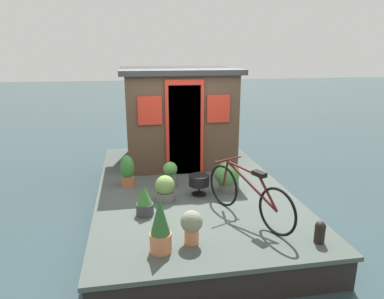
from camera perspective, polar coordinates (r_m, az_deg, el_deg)
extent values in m
plane|color=#2D4247|center=(6.48, -0.31, -9.65)|extent=(60.00, 60.00, 0.00)
cube|color=#424C47|center=(6.30, -0.32, -5.92)|extent=(5.25, 3.19, 0.06)
cube|color=black|center=(6.39, -0.31, -7.94)|extent=(5.14, 3.12, 0.42)
cube|color=#4C3828|center=(7.49, -2.30, 5.22)|extent=(1.85, 2.14, 1.86)
cube|color=#28282B|center=(7.38, -2.39, 12.75)|extent=(2.05, 2.34, 0.10)
cube|color=#19334C|center=(6.59, -1.18, 3.06)|extent=(0.04, 0.60, 1.70)
cube|color=red|center=(6.57, -1.18, 3.47)|extent=(0.03, 0.72, 1.80)
cube|color=red|center=(6.64, 4.32, 6.63)|extent=(0.03, 0.44, 0.52)
cube|color=red|center=(6.45, -6.88, 6.29)|extent=(0.03, 0.44, 0.52)
torus|color=black|center=(5.38, 5.13, -5.86)|extent=(0.60, 0.29, 0.64)
torus|color=black|center=(4.66, 13.67, -9.80)|extent=(0.60, 0.29, 0.64)
cylinder|color=#4C1414|center=(4.90, 9.52, -5.68)|extent=(0.94, 0.44, 0.44)
cylinder|color=#4C1414|center=(4.95, 8.24, -3.05)|extent=(0.61, 0.29, 0.06)
cylinder|color=#4C1414|center=(4.69, 12.25, -7.01)|extent=(0.36, 0.18, 0.40)
cylinder|color=#4C1414|center=(5.28, 5.48, -3.94)|extent=(0.13, 0.08, 0.42)
cube|color=black|center=(4.72, 10.89, -3.91)|extent=(0.22, 0.17, 0.06)
cylinder|color=#4C1414|center=(5.17, 5.85, -1.63)|extent=(0.22, 0.47, 0.02)
cylinder|color=#C6754C|center=(4.45, -0.07, -13.86)|extent=(0.18, 0.18, 0.19)
sphere|color=gray|center=(4.36, -0.07, -11.65)|extent=(0.27, 0.27, 0.27)
cylinder|color=#38383D|center=(5.19, -7.67, -9.59)|extent=(0.25, 0.25, 0.17)
cone|color=#387533|center=(5.10, -7.76, -7.36)|extent=(0.23, 0.23, 0.27)
cylinder|color=slate|center=(6.16, -3.55, -4.97)|extent=(0.23, 0.23, 0.24)
sphere|color=#4C8942|center=(6.09, -3.58, -3.17)|extent=(0.25, 0.25, 0.25)
cylinder|color=slate|center=(6.01, 5.70, -6.00)|extent=(0.27, 0.27, 0.15)
sphere|color=#4C8942|center=(5.93, 5.75, -4.01)|extent=(0.41, 0.41, 0.41)
cylinder|color=#B2603D|center=(6.29, -10.38, -5.06)|extent=(0.23, 0.23, 0.18)
ellipsoid|color=#387533|center=(6.21, -10.49, -2.93)|extent=(0.25, 0.25, 0.45)
cylinder|color=#C6754C|center=(4.29, -5.11, -14.80)|extent=(0.26, 0.26, 0.23)
cone|color=#2D602D|center=(4.13, -5.23, -10.69)|extent=(0.23, 0.23, 0.45)
cylinder|color=slate|center=(5.65, -4.39, -7.52)|extent=(0.30, 0.30, 0.14)
sphere|color=#70934C|center=(5.58, -4.43, -5.81)|extent=(0.32, 0.32, 0.32)
cylinder|color=black|center=(5.76, 1.15, -5.02)|extent=(0.34, 0.34, 0.17)
cylinder|color=black|center=(5.82, 1.14, -6.58)|extent=(0.04, 0.04, 0.17)
cylinder|color=black|center=(5.85, 1.13, -7.25)|extent=(0.24, 0.24, 0.02)
cylinder|color=black|center=(4.72, 20.04, -12.85)|extent=(0.13, 0.13, 0.22)
sphere|color=black|center=(4.67, 20.17, -11.68)|extent=(0.13, 0.13, 0.13)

